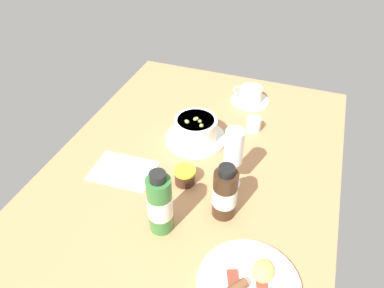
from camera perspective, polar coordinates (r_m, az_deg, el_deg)
name	(u,v)px	position (r cm, az deg, el deg)	size (l,w,h in cm)	color
ground_plane	(196,164)	(112.17, 0.67, -3.14)	(110.00, 84.00, 3.00)	#B27F51
porridge_bowl	(196,130)	(116.25, 0.58, 2.21)	(19.54, 19.54, 8.88)	white
cutlery_setting	(124,171)	(109.25, -10.57, -4.15)	(14.14, 18.79, 0.90)	white
coffee_cup	(250,95)	(137.77, 9.13, 7.53)	(14.12, 14.12, 5.77)	white
creamer_jug	(254,124)	(123.19, 9.65, 3.09)	(5.06, 5.68, 5.33)	white
wine_glass	(234,150)	(96.33, 6.54, -0.87)	(5.61, 5.61, 18.62)	white
jam_jar	(183,176)	(102.86, -1.35, -4.97)	(6.11, 6.11, 4.85)	#381F16
sauce_bottle_brown	(225,193)	(91.92, 5.16, -7.71)	(6.28, 6.28, 16.18)	#382314
sauce_bottle_green	(159,204)	(88.05, -5.15, -9.30)	(6.10, 6.10, 18.60)	#337233
breakfast_plate	(249,284)	(85.38, 8.93, -20.87)	(22.68, 22.68, 3.70)	white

